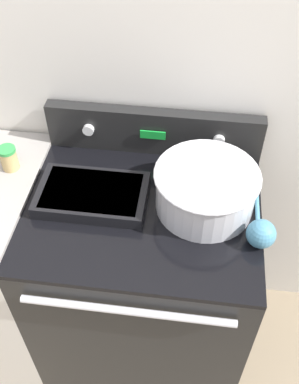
# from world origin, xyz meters

# --- Properties ---
(kitchen_wall) EXTENTS (8.00, 0.05, 2.50)m
(kitchen_wall) POSITION_xyz_m (0.00, 0.67, 1.25)
(kitchen_wall) COLOR silver
(kitchen_wall) RESTS_ON ground_plane
(stove_range) EXTENTS (0.77, 0.66, 0.90)m
(stove_range) POSITION_xyz_m (0.00, 0.32, 0.45)
(stove_range) COLOR black
(stove_range) RESTS_ON ground_plane
(control_panel) EXTENTS (0.77, 0.07, 0.17)m
(control_panel) POSITION_xyz_m (0.00, 0.61, 0.99)
(control_panel) COLOR black
(control_panel) RESTS_ON stove_range
(mixing_bowl) EXTENTS (0.33, 0.33, 0.15)m
(mixing_bowl) POSITION_xyz_m (0.20, 0.35, 0.99)
(mixing_bowl) COLOR silver
(mixing_bowl) RESTS_ON stove_range
(casserole_dish) EXTENTS (0.36, 0.22, 0.05)m
(casserole_dish) POSITION_xyz_m (-0.17, 0.33, 0.93)
(casserole_dish) COLOR black
(casserole_dish) RESTS_ON stove_range
(ladle) EXTENTS (0.09, 0.31, 0.09)m
(ladle) POSITION_xyz_m (0.37, 0.23, 0.95)
(ladle) COLOR teal
(ladle) RESTS_ON stove_range
(spice_jar_green_cap) EXTENTS (0.06, 0.06, 0.09)m
(spice_jar_green_cap) POSITION_xyz_m (-0.48, 0.43, 0.96)
(spice_jar_green_cap) COLOR tan
(spice_jar_green_cap) RESTS_ON side_counter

